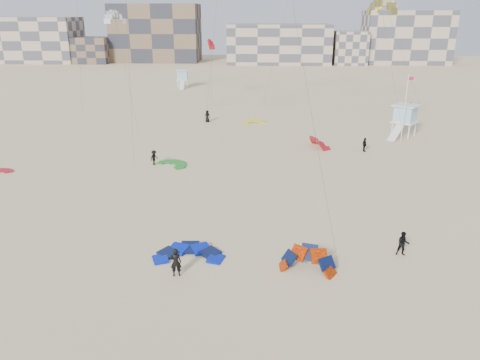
{
  "coord_description": "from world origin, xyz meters",
  "views": [
    {
      "loc": [
        5.73,
        -24.41,
        15.76
      ],
      "look_at": [
        4.15,
        6.0,
        4.74
      ],
      "focal_mm": 35.0,
      "sensor_mm": 36.0,
      "label": 1
    }
  ],
  "objects_px": {
    "kite_ground_orange": "(307,270)",
    "lifeguard_tower_near": "(405,121)",
    "kitesurfer_main": "(176,262)",
    "kite_ground_blue": "(189,256)"
  },
  "relations": [
    {
      "from": "kite_ground_orange",
      "to": "kitesurfer_main",
      "type": "relative_size",
      "value": 1.88
    },
    {
      "from": "kite_ground_orange",
      "to": "lifeguard_tower_near",
      "type": "height_order",
      "value": "lifeguard_tower_near"
    },
    {
      "from": "kite_ground_blue",
      "to": "kite_ground_orange",
      "type": "xyz_separation_m",
      "value": [
        7.92,
        -1.33,
        0.0
      ]
    },
    {
      "from": "kitesurfer_main",
      "to": "lifeguard_tower_near",
      "type": "relative_size",
      "value": 0.3
    },
    {
      "from": "kitesurfer_main",
      "to": "lifeguard_tower_near",
      "type": "distance_m",
      "value": 43.69
    },
    {
      "from": "kite_ground_blue",
      "to": "kitesurfer_main",
      "type": "xyz_separation_m",
      "value": [
        -0.4,
        -2.48,
        0.96
      ]
    },
    {
      "from": "kite_ground_orange",
      "to": "lifeguard_tower_near",
      "type": "bearing_deg",
      "value": 81.21
    },
    {
      "from": "kite_ground_orange",
      "to": "lifeguard_tower_near",
      "type": "xyz_separation_m",
      "value": [
        15.69,
        35.33,
        2.09
      ]
    },
    {
      "from": "kitesurfer_main",
      "to": "lifeguard_tower_near",
      "type": "xyz_separation_m",
      "value": [
        24.02,
        36.48,
        1.13
      ]
    },
    {
      "from": "kitesurfer_main",
      "to": "kite_ground_blue",
      "type": "bearing_deg",
      "value": -108.3
    }
  ]
}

